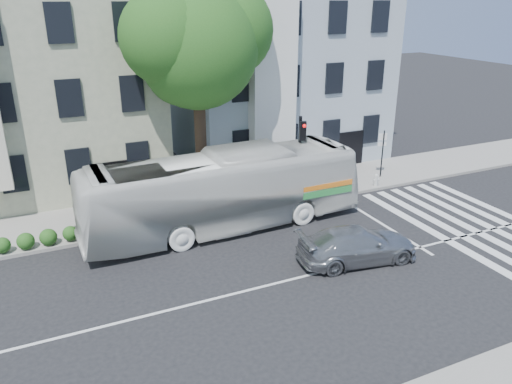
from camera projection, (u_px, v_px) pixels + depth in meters
ground at (280, 282)px, 18.04m from camera, size 120.00×120.00×0.00m
sidewalk_far at (207, 203)px, 24.78m from camera, size 80.00×4.00×0.15m
building_left at (31, 82)px, 26.01m from camera, size 12.00×10.00×11.00m
building_right at (272, 67)px, 31.43m from camera, size 12.00×10.00×11.00m
street_tree at (196, 39)px, 22.59m from camera, size 7.30×5.90×11.10m
bus at (223, 191)px, 21.75m from camera, size 3.24×12.55×3.48m
sedan at (357, 245)px, 19.30m from camera, size 2.56×4.96×1.38m
hedge at (70, 233)px, 20.65m from camera, size 8.53×2.12×0.70m
traffic_signal at (301, 150)px, 23.60m from camera, size 0.44×0.54×4.47m
fire_hydrant at (376, 180)px, 26.68m from camera, size 0.37×0.22×0.68m
far_sign_pole at (382, 148)px, 27.62m from camera, size 0.46×0.24×2.67m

